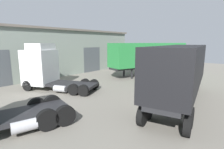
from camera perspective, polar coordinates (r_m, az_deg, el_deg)
name	(u,v)px	position (r m, az deg, el deg)	size (l,w,h in m)	color
ground_plane	(161,103)	(13.26, 15.80, -8.92)	(60.00, 60.00, 0.00)	slate
warehouse_building	(35,52)	(26.15, -23.71, 6.79)	(29.49, 9.29, 6.08)	gray
container_trailer_orange	(181,67)	(13.03, 21.61, 2.16)	(11.14, 4.48, 4.09)	black
container_trailer_grey	(150,55)	(23.85, 12.28, 6.28)	(11.83, 5.85, 4.24)	#28843D
tractor_unit_white	(45,68)	(17.32, -21.13, 2.01)	(4.90, 7.05, 4.23)	silver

